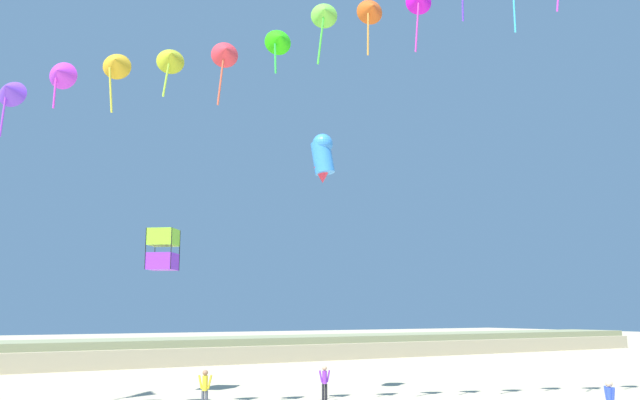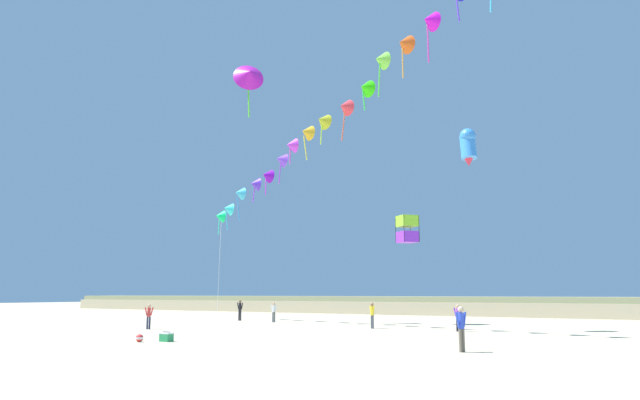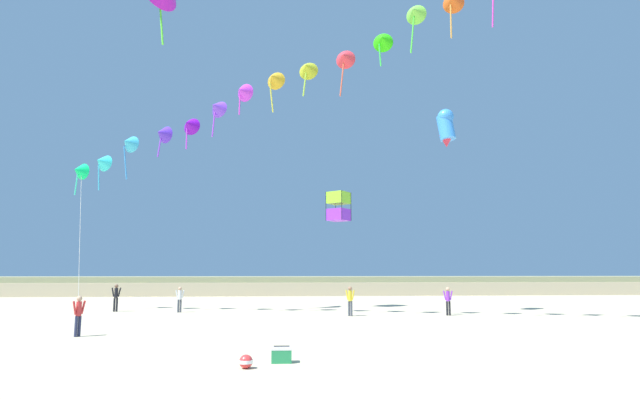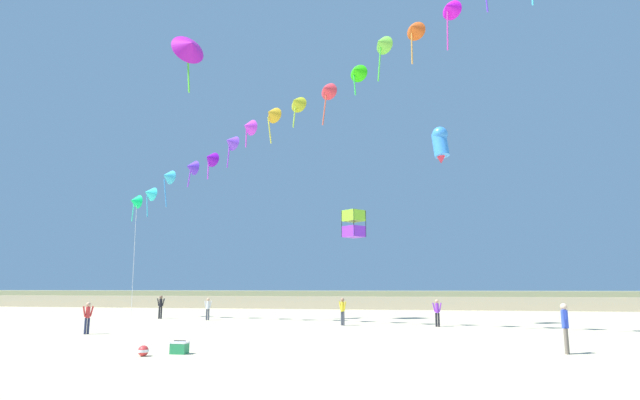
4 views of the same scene
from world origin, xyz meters
TOP-DOWN VIEW (x-y plane):
  - ground_plane at (0.00, 0.00)m, footprint 240.00×240.00m
  - dune_ridge at (0.00, 42.02)m, footprint 120.00×8.03m
  - person_near_left at (6.26, 15.78)m, footprint 0.56×0.22m
  - person_near_right at (10.22, 4.01)m, footprint 0.32×0.60m
  - person_mid_center at (-13.84, 19.83)m, footprint 0.60×0.23m
  - person_far_left at (-9.69, 18.96)m, footprint 0.55×0.21m
  - person_far_right at (0.55, 15.76)m, footprint 0.54×0.38m
  - person_far_center at (-11.27, 7.62)m, footprint 0.39×0.49m
  - kite_banner_string at (0.85, 12.60)m, footprint 36.58×17.14m
  - large_kite_low_lead at (-11.11, 17.01)m, footprint 2.90×2.94m
  - large_kite_mid_trail at (6.94, 17.06)m, footprint 1.51×1.56m
  - large_kite_high_solo at (0.57, 21.93)m, footprint 1.86×1.86m
  - beach_cooler at (-3.25, 1.51)m, footprint 0.58×0.41m
  - beach_ball at (-4.18, 0.71)m, footprint 0.36×0.36m

SIDE VIEW (x-z plane):
  - ground_plane at x=0.00m, z-range 0.00..0.00m
  - beach_ball at x=-4.18m, z-range 0.00..0.36m
  - beach_cooler at x=-3.25m, z-range -0.02..0.45m
  - person_far_left at x=-9.69m, z-range 0.12..1.69m
  - person_far_center at x=-11.27m, z-range 0.12..1.70m
  - person_near_left at x=6.26m, z-range 0.13..1.73m
  - dune_ridge at x=0.00m, z-range -0.01..1.92m
  - person_far_right at x=0.55m, z-range 0.13..1.79m
  - person_mid_center at x=-13.84m, z-range 0.13..1.84m
  - person_near_right at x=10.22m, z-range 0.14..1.89m
  - large_kite_high_solo at x=0.57m, z-range 6.05..8.10m
  - large_kite_mid_trail at x=6.94m, z-range 10.38..12.87m
  - kite_banner_string at x=0.85m, z-range 4.36..25.52m
  - large_kite_low_lead at x=-11.11m, z-range 17.65..22.75m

